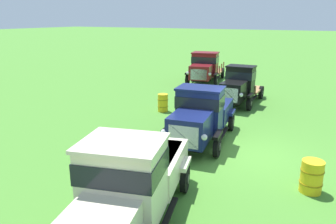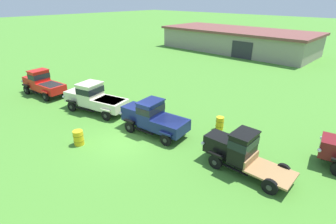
{
  "view_description": "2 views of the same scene",
  "coord_description": "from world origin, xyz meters",
  "px_view_note": "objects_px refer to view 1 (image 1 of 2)",
  "views": [
    {
      "loc": [
        -10.89,
        -2.47,
        4.72
      ],
      "look_at": [
        0.43,
        3.5,
        1.0
      ],
      "focal_mm": 35.0,
      "sensor_mm": 36.0,
      "label": 1
    },
    {
      "loc": [
        11.72,
        -8.65,
        8.38
      ],
      "look_at": [
        0.43,
        3.5,
        1.0
      ],
      "focal_mm": 28.0,
      "sensor_mm": 36.0,
      "label": 2
    }
  ],
  "objects_px": {
    "vintage_truck_far_side": "(239,86)",
    "vintage_truck_back_of_row": "(204,67)",
    "oil_drum_near_fence": "(312,176)",
    "oil_drum_beside_row": "(163,103)",
    "vintage_truck_midrow_center": "(201,114)",
    "vintage_truck_second_in_line": "(129,184)"
  },
  "relations": [
    {
      "from": "vintage_truck_second_in_line",
      "to": "vintage_truck_far_side",
      "type": "height_order",
      "value": "vintage_truck_second_in_line"
    },
    {
      "from": "oil_drum_beside_row",
      "to": "oil_drum_near_fence",
      "type": "height_order",
      "value": "oil_drum_near_fence"
    },
    {
      "from": "vintage_truck_second_in_line",
      "to": "vintage_truck_midrow_center",
      "type": "xyz_separation_m",
      "value": [
        5.89,
        0.67,
        -0.03
      ]
    },
    {
      "from": "vintage_truck_second_in_line",
      "to": "vintage_truck_back_of_row",
      "type": "relative_size",
      "value": 0.97
    },
    {
      "from": "vintage_truck_midrow_center",
      "to": "vintage_truck_far_side",
      "type": "relative_size",
      "value": 1.03
    },
    {
      "from": "vintage_truck_second_in_line",
      "to": "oil_drum_beside_row",
      "type": "xyz_separation_m",
      "value": [
        8.93,
        4.02,
        -0.66
      ]
    },
    {
      "from": "vintage_truck_back_of_row",
      "to": "oil_drum_beside_row",
      "type": "xyz_separation_m",
      "value": [
        -8.02,
        -0.91,
        -0.72
      ]
    },
    {
      "from": "vintage_truck_back_of_row",
      "to": "vintage_truck_midrow_center",
      "type": "bearing_deg",
      "value": -158.96
    },
    {
      "from": "vintage_truck_second_in_line",
      "to": "oil_drum_beside_row",
      "type": "distance_m",
      "value": 9.81
    },
    {
      "from": "vintage_truck_far_side",
      "to": "vintage_truck_back_of_row",
      "type": "distance_m",
      "value": 6.39
    },
    {
      "from": "vintage_truck_second_in_line",
      "to": "vintage_truck_back_of_row",
      "type": "bearing_deg",
      "value": 16.21
    },
    {
      "from": "vintage_truck_second_in_line",
      "to": "oil_drum_near_fence",
      "type": "height_order",
      "value": "vintage_truck_second_in_line"
    },
    {
      "from": "vintage_truck_far_side",
      "to": "vintage_truck_midrow_center",
      "type": "bearing_deg",
      "value": -177.68
    },
    {
      "from": "vintage_truck_second_in_line",
      "to": "vintage_truck_back_of_row",
      "type": "height_order",
      "value": "vintage_truck_second_in_line"
    },
    {
      "from": "oil_drum_near_fence",
      "to": "vintage_truck_back_of_row",
      "type": "bearing_deg",
      "value": 32.62
    },
    {
      "from": "vintage_truck_midrow_center",
      "to": "vintage_truck_far_side",
      "type": "bearing_deg",
      "value": 2.32
    },
    {
      "from": "vintage_truck_far_side",
      "to": "oil_drum_near_fence",
      "type": "xyz_separation_m",
      "value": [
        -8.27,
        -4.47,
        -0.62
      ]
    },
    {
      "from": "vintage_truck_back_of_row",
      "to": "oil_drum_near_fence",
      "type": "xyz_separation_m",
      "value": [
        -13.24,
        -8.47,
        -0.71
      ]
    },
    {
      "from": "oil_drum_beside_row",
      "to": "vintage_truck_back_of_row",
      "type": "bearing_deg",
      "value": 6.48
    },
    {
      "from": "vintage_truck_far_side",
      "to": "oil_drum_near_fence",
      "type": "height_order",
      "value": "vintage_truck_far_side"
    },
    {
      "from": "vintage_truck_far_side",
      "to": "vintage_truck_back_of_row",
      "type": "height_order",
      "value": "vintage_truck_back_of_row"
    },
    {
      "from": "vintage_truck_second_in_line",
      "to": "vintage_truck_back_of_row",
      "type": "xyz_separation_m",
      "value": [
        16.95,
        4.93,
        0.06
      ]
    }
  ]
}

